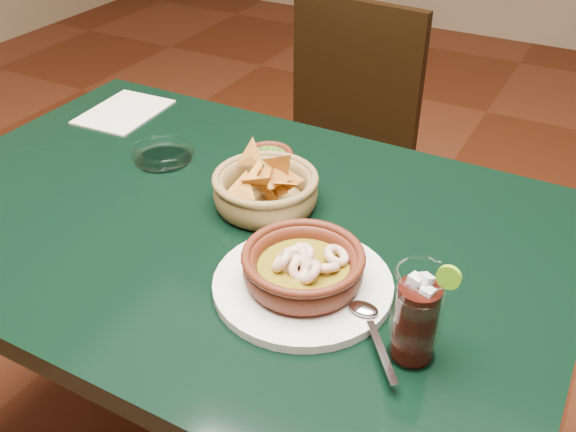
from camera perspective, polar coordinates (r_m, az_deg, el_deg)
The scene contains 8 objects.
dining_table at distance 1.20m, azimuth -5.42°, elevation -3.99°, with size 1.20×0.80×0.75m.
dining_chair at distance 1.85m, azimuth 3.81°, elevation 5.43°, with size 0.46×0.46×0.91m.
shrimp_plate at distance 0.96m, azimuth 1.39°, elevation -4.97°, with size 0.34×0.27×0.08m.
chip_basket at distance 1.15m, azimuth -2.00°, elevation 2.38°, with size 0.22×0.22×0.15m.
guacamole_ramekin at distance 1.28m, azimuth -1.73°, elevation 5.09°, with size 0.12×0.12×0.04m.
cola_drink at distance 0.85m, azimuth 11.35°, elevation -8.71°, with size 0.14×0.14×0.16m.
glass_ashtray at distance 1.33m, azimuth -11.07°, elevation 5.49°, with size 0.14×0.14×0.03m.
paper_menu at distance 1.56m, azimuth -14.37°, elevation 8.97°, with size 0.17×0.21×0.00m.
Camera 1 is at (0.55, -0.77, 1.39)m, focal length 40.00 mm.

